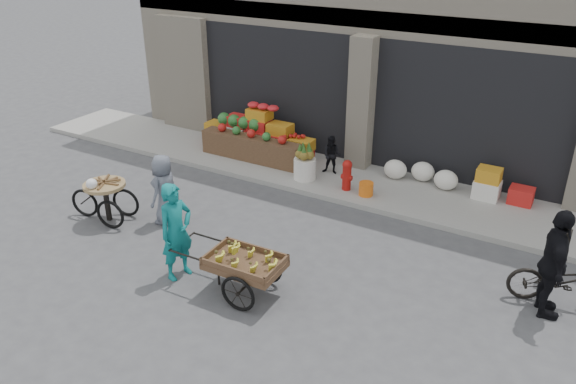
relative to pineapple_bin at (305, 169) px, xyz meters
The scene contains 15 objects.
ground 3.70m from the pineapple_bin, 78.23° to the right, with size 80.00×80.00×0.00m, color #424244.
sidewalk 0.95m from the pineapple_bin, 33.69° to the left, with size 18.00×2.20×0.12m, color gray.
building 5.41m from the pineapple_bin, 80.40° to the left, with size 14.00×6.45×7.00m.
fruit_display 1.92m from the pineapple_bin, 155.76° to the left, with size 3.10×1.12×1.24m.
pineapple_bin is the anchor object (origin of this frame).
fire_hydrant 1.11m from the pineapple_bin, ahead, with size 0.22×0.22×0.71m.
orange_bucket 1.61m from the pineapple_bin, ahead, with size 0.32×0.32×0.30m, color orange.
right_bay_goods 3.54m from the pineapple_bin, 18.10° to the left, with size 3.35×0.60×0.70m.
seated_person 0.75m from the pineapple_bin, 56.31° to the left, with size 0.45×0.35×0.93m, color black.
banana_cart 4.51m from the pineapple_bin, 74.27° to the right, with size 2.12×0.95×0.88m.
vendor_woman 4.50m from the pineapple_bin, 90.40° to the right, with size 0.64×0.42×1.75m, color #0F7374.
tricycle_cart 4.50m from the pineapple_bin, 125.73° to the right, with size 1.46×1.00×0.95m.
vendor_grey 3.47m from the pineapple_bin, 116.33° to the right, with size 0.72×0.47×1.47m, color slate.
bicycle 6.14m from the pineapple_bin, 18.96° to the right, with size 0.60×1.72×0.90m, color black.
cyclist 6.12m from the pineapple_bin, 23.12° to the right, with size 1.06×0.44×1.81m, color black.
Camera 1 is at (5.00, -7.02, 5.58)m, focal length 35.00 mm.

